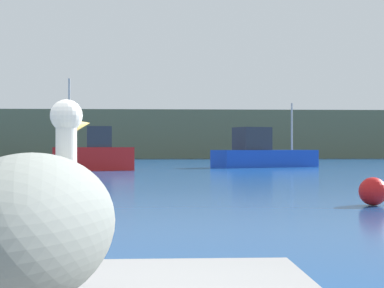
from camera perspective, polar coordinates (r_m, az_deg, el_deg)
The scene contains 5 objects.
hillside_backdrop at distance 82.76m, azimuth -3.13°, elevation 0.81°, with size 140.00×12.25×5.97m, color #5B664C.
pelican at distance 2.39m, azimuth -14.15°, elevation -7.15°, with size 0.73×1.44×0.88m.
fishing_boat_red at distance 36.71m, azimuth -8.75°, elevation -0.93°, with size 4.69×1.87×5.24m.
fishing_boat_blue at distance 42.90m, azimuth 6.33°, elevation -0.89°, with size 7.54×4.99×4.38m.
mooring_buoy at distance 14.70m, azimuth 15.93°, elevation -4.11°, with size 0.63×0.63×0.63m, color red.
Camera 1 is at (0.18, -3.12, 1.28)m, focal length 59.42 mm.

